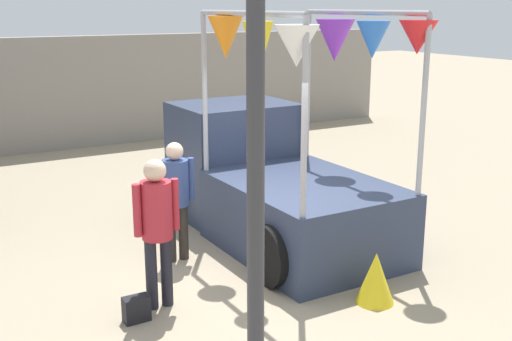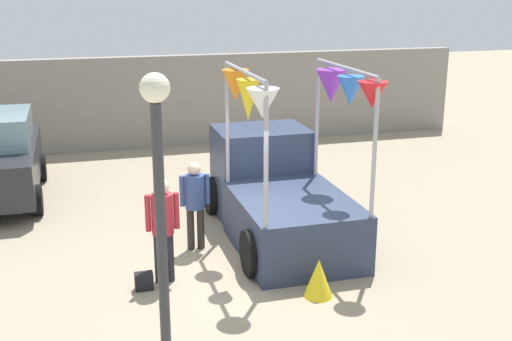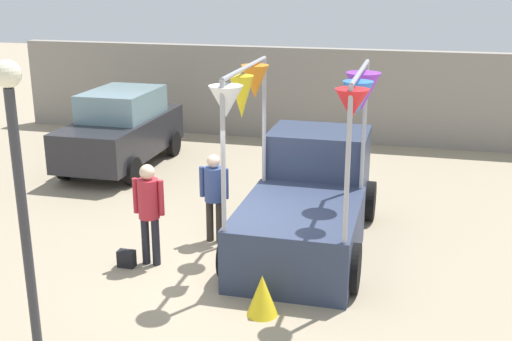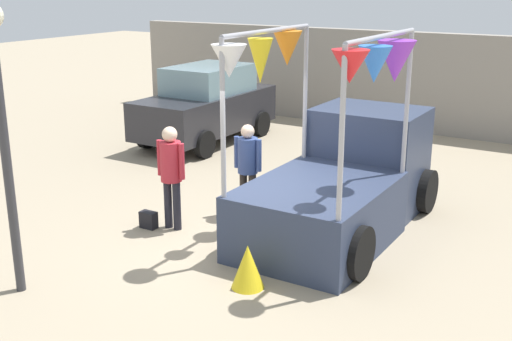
{
  "view_description": "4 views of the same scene",
  "coord_description": "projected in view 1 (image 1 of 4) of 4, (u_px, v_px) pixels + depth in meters",
  "views": [
    {
      "loc": [
        -3.72,
        -6.45,
        3.29
      ],
      "look_at": [
        0.23,
        0.3,
        1.27
      ],
      "focal_mm": 45.0,
      "sensor_mm": 36.0,
      "label": 1
    },
    {
      "loc": [
        -2.46,
        -9.52,
        4.54
      ],
      "look_at": [
        0.34,
        0.31,
        1.56
      ],
      "focal_mm": 45.0,
      "sensor_mm": 36.0,
      "label": 2
    },
    {
      "loc": [
        2.73,
        -9.11,
        4.58
      ],
      "look_at": [
        0.25,
        0.65,
        1.47
      ],
      "focal_mm": 45.0,
      "sensor_mm": 36.0,
      "label": 3
    },
    {
      "loc": [
        4.93,
        -7.87,
        3.94
      ],
      "look_at": [
        0.1,
        0.09,
        1.13
      ],
      "focal_mm": 45.0,
      "sensor_mm": 36.0,
      "label": 4
    }
  ],
  "objects": [
    {
      "name": "ground_plane",
      "position": [
        252.0,
        276.0,
        8.04
      ],
      "size": [
        60.0,
        60.0,
        0.0
      ],
      "primitive_type": "plane",
      "color": "gray"
    },
    {
      "name": "vendor_truck",
      "position": [
        266.0,
        173.0,
        9.46
      ],
      "size": [
        2.34,
        4.07,
        3.23
      ],
      "color": "#2D3851",
      "rests_on": "ground"
    },
    {
      "name": "person_customer",
      "position": [
        157.0,
        219.0,
        6.97
      ],
      "size": [
        0.53,
        0.34,
        1.7
      ],
      "color": "black",
      "rests_on": "ground"
    },
    {
      "name": "person_vendor",
      "position": [
        176.0,
        191.0,
        8.31
      ],
      "size": [
        0.53,
        0.34,
        1.6
      ],
      "color": "#2D2823",
      "rests_on": "ground"
    },
    {
      "name": "handbag",
      "position": [
        136.0,
        309.0,
        6.86
      ],
      "size": [
        0.28,
        0.16,
        0.28
      ],
      "primitive_type": "cube",
      "color": "black",
      "rests_on": "ground"
    },
    {
      "name": "street_lamp",
      "position": [
        256.0,
        144.0,
        4.15
      ],
      "size": [
        0.32,
        0.32,
        3.68
      ],
      "color": "#333338",
      "rests_on": "ground"
    },
    {
      "name": "brick_boundary_wall",
      "position": [
        67.0,
        93.0,
        14.94
      ],
      "size": [
        18.0,
        0.36,
        2.6
      ],
      "primitive_type": "cube",
      "color": "gray",
      "rests_on": "ground"
    },
    {
      "name": "folded_kite_bundle_sunflower",
      "position": [
        376.0,
        278.0,
        7.25
      ],
      "size": [
        0.57,
        0.57,
        0.6
      ],
      "primitive_type": "cone",
      "rotation": [
        0.0,
        0.0,
        2.77
      ],
      "color": "yellow",
      "rests_on": "ground"
    }
  ]
}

